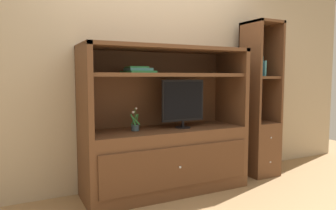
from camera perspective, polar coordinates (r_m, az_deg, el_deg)
ground_plane at (r=3.11m, az=3.03°, el=-17.57°), size 8.00×8.00×0.00m
painted_rear_wall at (r=3.54m, az=-2.92°, el=8.40°), size 6.00×0.10×2.80m
media_console at (r=3.30m, az=-0.43°, el=-7.31°), size 1.72×0.61×1.50m
tv_monitor at (r=3.28m, az=2.75°, el=0.55°), size 0.49×0.16×0.51m
potted_plant at (r=3.14m, az=-6.05°, el=-3.78°), size 0.09×0.11×0.24m
magazine_stack at (r=3.09m, az=-5.54°, el=6.34°), size 0.27×0.32×0.06m
bookshelf_tall at (r=4.00m, az=16.23°, el=-3.20°), size 0.37×0.41×1.85m
upright_book_row at (r=3.91m, az=15.84°, el=6.85°), size 0.14×0.18×0.28m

